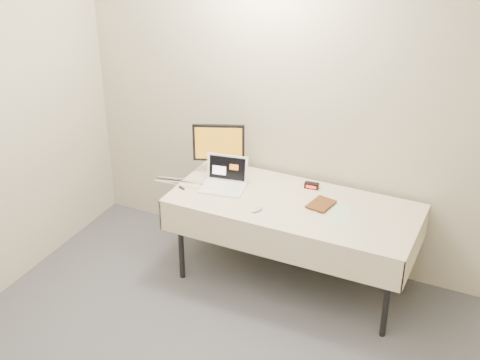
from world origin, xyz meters
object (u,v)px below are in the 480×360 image
at_px(laptop, 225,180).
at_px(table, 294,210).
at_px(monitor, 219,145).
at_px(book, 312,190).

bearing_deg(laptop, table, -11.13).
xyz_separation_m(laptop, monitor, (-0.14, 0.18, 0.19)).
distance_m(monitor, book, 0.86).
relative_size(laptop, book, 1.75).
distance_m(laptop, book, 0.70).
relative_size(laptop, monitor, 0.87).
bearing_deg(laptop, monitor, 117.84).
bearing_deg(book, table, -141.93).
bearing_deg(table, book, 27.10).
bearing_deg(laptop, book, -6.01).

